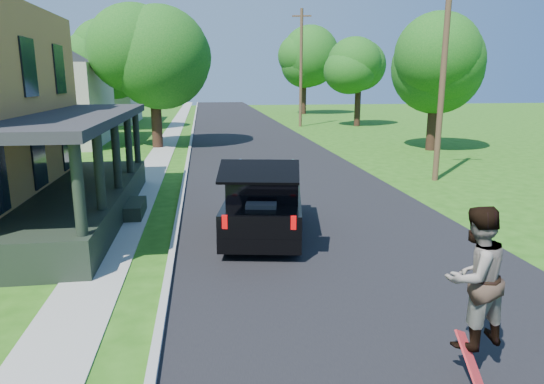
{
  "coord_description": "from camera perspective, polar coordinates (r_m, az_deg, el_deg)",
  "views": [
    {
      "loc": [
        -3.23,
        -8.72,
        4.09
      ],
      "look_at": [
        -1.56,
        3.0,
        1.32
      ],
      "focal_mm": 32.0,
      "sensor_mm": 36.0,
      "label": 1
    }
  ],
  "objects": [
    {
      "name": "ground",
      "position": [
        10.16,
        11.4,
        -10.85
      ],
      "size": [
        140.0,
        140.0,
        0.0
      ],
      "primitive_type": "plane",
      "color": "#225310",
      "rests_on": "ground"
    },
    {
      "name": "street",
      "position": [
        29.19,
        -1.66,
        5.11
      ],
      "size": [
        8.0,
        120.0,
        0.02
      ],
      "primitive_type": "cube",
      "color": "black",
      "rests_on": "ground"
    },
    {
      "name": "curb",
      "position": [
        29.02,
        -9.66,
        4.88
      ],
      "size": [
        0.15,
        120.0,
        0.12
      ],
      "primitive_type": "cube",
      "color": "#999994",
      "rests_on": "ground"
    },
    {
      "name": "sidewalk",
      "position": [
        29.1,
        -12.72,
        4.77
      ],
      "size": [
        1.3,
        120.0,
        0.03
      ],
      "primitive_type": "cube",
      "color": "#9C9C93",
      "rests_on": "ground"
    },
    {
      "name": "neighbor_house_mid",
      "position": [
        34.29,
        -26.13,
        12.03
      ],
      "size": [
        12.78,
        12.78,
        8.3
      ],
      "color": "#B6B2A1",
      "rests_on": "ground"
    },
    {
      "name": "neighbor_house_far",
      "position": [
        49.79,
        -20.49,
        12.48
      ],
      "size": [
        12.78,
        12.78,
        8.3
      ],
      "color": "#B6B2A1",
      "rests_on": "ground"
    },
    {
      "name": "black_suv",
      "position": [
        12.97,
        -0.9,
        -1.13
      ],
      "size": [
        2.69,
        5.22,
        2.32
      ],
      "rotation": [
        0.0,
        0.0,
        -0.18
      ],
      "color": "black",
      "rests_on": "ground"
    },
    {
      "name": "skateboarder",
      "position": [
        7.26,
        22.72,
        -9.22
      ],
      "size": [
        1.16,
        1.02,
        2.01
      ],
      "rotation": [
        0.0,
        0.0,
        3.44
      ],
      "color": "black",
      "rests_on": "ground"
    },
    {
      "name": "skateboard",
      "position": [
        7.44,
        22.25,
        -17.99
      ],
      "size": [
        0.22,
        0.75,
        0.62
      ],
      "rotation": [
        0.0,
        0.0,
        0.37
      ],
      "color": "#9C0D10",
      "rests_on": "ground"
    },
    {
      "name": "tree_left_mid",
      "position": [
        30.37,
        -13.96,
        16.01
      ],
      "size": [
        7.49,
        7.12,
        8.83
      ],
      "rotation": [
        0.0,
        0.0,
        0.42
      ],
      "color": "black",
      "rests_on": "ground"
    },
    {
      "name": "tree_left_far",
      "position": [
        41.99,
        -19.54,
        15.55
      ],
      "size": [
        6.99,
        6.71,
        9.48
      ],
      "rotation": [
        0.0,
        0.0,
        0.25
      ],
      "color": "black",
      "rests_on": "ground"
    },
    {
      "name": "tree_right_near",
      "position": [
        29.89,
        18.77,
        14.98
      ],
      "size": [
        6.26,
        6.01,
        8.45
      ],
      "rotation": [
        0.0,
        0.0,
        0.11
      ],
      "color": "black",
      "rests_on": "ground"
    },
    {
      "name": "tree_right_mid",
      "position": [
        43.99,
        10.18,
        14.8
      ],
      "size": [
        5.9,
        6.08,
        8.12
      ],
      "rotation": [
        0.0,
        0.0,
        -0.33
      ],
      "color": "black",
      "rests_on": "ground"
    },
    {
      "name": "tree_right_far",
      "position": [
        58.78,
        3.76,
        15.58
      ],
      "size": [
        6.62,
        6.54,
        10.13
      ],
      "rotation": [
        0.0,
        0.0,
        -0.03
      ],
      "color": "black",
      "rests_on": "ground"
    },
    {
      "name": "utility_pole_near",
      "position": [
        20.77,
        19.57,
        13.98
      ],
      "size": [
        1.47,
        0.34,
        9.03
      ],
      "rotation": [
        0.0,
        0.0,
        -0.16
      ],
      "color": "#493921",
      "rests_on": "ground"
    },
    {
      "name": "utility_pole_far",
      "position": [
        43.02,
        3.44,
        14.46
      ],
      "size": [
        1.62,
        0.49,
        9.85
      ],
      "rotation": [
        0.0,
        0.0,
        -0.23
      ],
      "color": "#493921",
      "rests_on": "ground"
    }
  ]
}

